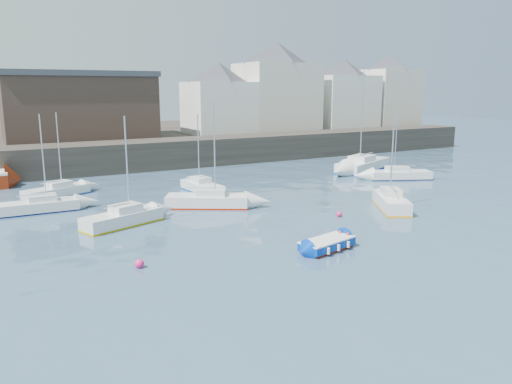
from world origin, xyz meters
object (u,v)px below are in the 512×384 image
sailboat_f (202,187)px  sailboat_g (363,165)px  sailboat_e (40,206)px  blue_dinghy (327,244)px  sailboat_h (57,191)px  sailboat_d (399,174)px  sailboat_c (391,201)px  buoy_mid (339,217)px  sailboat_b (208,200)px  buoy_far (212,197)px  buoy_near (140,268)px  sailboat_a (123,218)px

sailboat_f → sailboat_g: 19.59m
sailboat_e → sailboat_g: (32.12, 3.08, 0.14)m
blue_dinghy → sailboat_h: (-10.72, 21.48, 0.09)m
sailboat_d → sailboat_h: size_ratio=1.11×
sailboat_c → buoy_mid: bearing=179.9°
sailboat_b → sailboat_c: size_ratio=1.11×
sailboat_e → sailboat_f: bearing=3.7°
blue_dinghy → sailboat_c: 11.13m
sailboat_g → sailboat_h: sailboat_g is taller
buoy_mid → buoy_far: (-5.03, 9.76, 0.00)m
buoy_near → sailboat_g: bearing=30.8°
blue_dinghy → sailboat_h: sailboat_h is taller
sailboat_b → buoy_near: sailboat_b is taller
sailboat_d → buoy_near: 30.88m
sailboat_d → sailboat_f: 19.23m
blue_dinghy → sailboat_b: bearing=97.4°
sailboat_c → buoy_far: size_ratio=16.29×
sailboat_e → buoy_near: bearing=-78.5°
sailboat_e → buoy_mid: size_ratio=17.82×
blue_dinghy → sailboat_a: size_ratio=0.51×
sailboat_g → buoy_far: sailboat_g is taller
sailboat_b → sailboat_d: sailboat_b is taller
sailboat_c → sailboat_g: size_ratio=0.67×
buoy_far → blue_dinghy: bearing=-90.1°
sailboat_h → buoy_mid: bearing=-45.7°
sailboat_c → sailboat_d: bearing=42.4°
blue_dinghy → sailboat_a: sailboat_a is taller
sailboat_e → sailboat_g: sailboat_g is taller
sailboat_a → sailboat_b: (6.69, 1.96, 0.02)m
sailboat_d → sailboat_f: size_ratio=1.15×
blue_dinghy → sailboat_e: 20.77m
sailboat_f → sailboat_h: size_ratio=0.97×
sailboat_c → blue_dinghy: bearing=-151.4°
buoy_near → sailboat_a: bearing=80.8°
sailboat_a → sailboat_f: 11.05m
sailboat_g → blue_dinghy: bearing=-134.9°
sailboat_e → sailboat_f: sailboat_e is taller
sailboat_e → sailboat_c: bearing=-26.8°
sailboat_f → sailboat_g: sailboat_g is taller
sailboat_a → sailboat_c: (18.06, -4.93, 0.05)m
sailboat_b → buoy_mid: size_ratio=20.11×
blue_dinghy → sailboat_c: sailboat_c is taller
sailboat_f → buoy_near: 18.00m
sailboat_g → buoy_far: 20.11m
sailboat_b → sailboat_e: (-10.92, 4.36, -0.06)m
sailboat_b → blue_dinghy: bearing=-82.6°
sailboat_f → buoy_mid: (4.91, -12.05, -0.45)m
sailboat_a → sailboat_h: 11.49m
buoy_far → buoy_mid: bearing=-62.7°
sailboat_b → sailboat_g: (21.20, 7.44, 0.08)m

